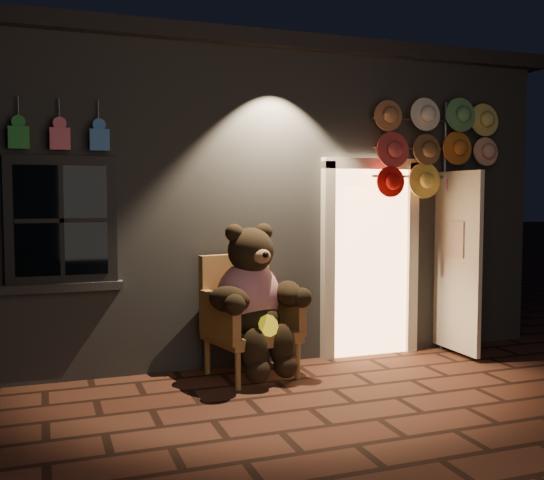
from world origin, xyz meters
name	(u,v)px	position (x,y,z in m)	size (l,w,h in m)	color
ground	(310,409)	(0.00, 0.00, 0.00)	(60.00, 60.00, 0.00)	#4F2B1E
shop_building	(198,199)	(0.00, 3.99, 1.74)	(7.30, 5.95, 3.51)	slate
wicker_armchair	(247,315)	(-0.18, 1.17, 0.59)	(0.95, 0.89, 1.19)	#A76740
teddy_bear	(253,299)	(-0.16, 1.02, 0.78)	(1.03, 0.90, 1.45)	#AE122D
hat_rack	(436,148)	(2.08, 1.28, 2.31)	(1.62, 0.22, 2.85)	#59595E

